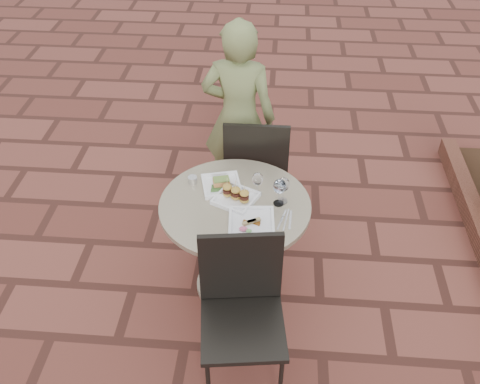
# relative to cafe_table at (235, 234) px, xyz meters

# --- Properties ---
(ground) EXTENTS (60.00, 60.00, 0.00)m
(ground) POSITION_rel_cafe_table_xyz_m (0.15, -0.08, -0.48)
(ground) COLOR brown
(ground) RESTS_ON ground
(cafe_table) EXTENTS (0.90, 0.90, 0.73)m
(cafe_table) POSITION_rel_cafe_table_xyz_m (0.00, 0.00, 0.00)
(cafe_table) COLOR gray
(cafe_table) RESTS_ON ground
(chair_far) EXTENTS (0.44, 0.44, 0.93)m
(chair_far) POSITION_rel_cafe_table_xyz_m (0.09, 0.66, 0.07)
(chair_far) COLOR black
(chair_far) RESTS_ON ground
(chair_near) EXTENTS (0.49, 0.49, 0.93)m
(chair_near) POSITION_rel_cafe_table_xyz_m (0.09, -0.58, 0.07)
(chair_near) COLOR black
(chair_near) RESTS_ON ground
(diner) EXTENTS (0.58, 0.41, 1.48)m
(diner) POSITION_rel_cafe_table_xyz_m (-0.06, 0.94, 0.26)
(diner) COLOR olive
(diner) RESTS_ON ground
(plate_salmon) EXTENTS (0.28, 0.28, 0.06)m
(plate_salmon) POSITION_rel_cafe_table_xyz_m (-0.10, 0.15, 0.26)
(plate_salmon) COLOR white
(plate_salmon) RESTS_ON cafe_table
(plate_sliders) EXTENTS (0.30, 0.30, 0.15)m
(plate_sliders) POSITION_rel_cafe_table_xyz_m (0.00, 0.03, 0.28)
(plate_sliders) COLOR white
(plate_sliders) RESTS_ON cafe_table
(plate_tuna) EXTENTS (0.27, 0.27, 0.03)m
(plate_tuna) POSITION_rel_cafe_table_xyz_m (0.11, -0.18, 0.26)
(plate_tuna) COLOR white
(plate_tuna) RESTS_ON cafe_table
(wine_glass_right) EXTENTS (0.08, 0.08, 0.18)m
(wine_glass_right) POSITION_rel_cafe_table_xyz_m (0.26, 0.02, 0.37)
(wine_glass_right) COLOR white
(wine_glass_right) RESTS_ON cafe_table
(wine_glass_mid) EXTENTS (0.07, 0.07, 0.16)m
(wine_glass_mid) POSITION_rel_cafe_table_xyz_m (0.13, 0.10, 0.36)
(wine_glass_mid) COLOR white
(wine_glass_mid) RESTS_ON cafe_table
(wine_glass_far) EXTENTS (0.07, 0.07, 0.17)m
(wine_glass_far) POSITION_rel_cafe_table_xyz_m (0.28, 0.04, 0.37)
(wine_glass_far) COLOR white
(wine_glass_far) RESTS_ON cafe_table
(steel_ramekin) EXTENTS (0.07, 0.07, 0.04)m
(steel_ramekin) POSITION_rel_cafe_table_xyz_m (-0.28, 0.18, 0.27)
(steel_ramekin) COLOR silver
(steel_ramekin) RESTS_ON cafe_table
(cutlery_set) EXTENTS (0.11, 0.20, 0.00)m
(cutlery_set) POSITION_rel_cafe_table_xyz_m (0.30, -0.12, 0.25)
(cutlery_set) COLOR silver
(cutlery_set) RESTS_ON cafe_table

